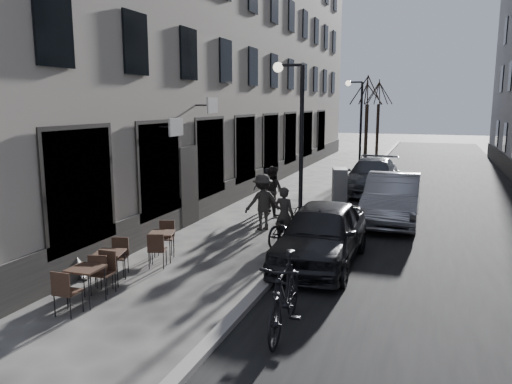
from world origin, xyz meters
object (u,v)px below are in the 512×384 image
Objects in this scene: bicycle at (284,226)px; pedestrian_far at (266,190)px; streetlamp_far at (358,119)px; tree_near at (368,90)px; bistro_set_a at (86,282)px; car_near at (321,234)px; utility_cabinet at (339,186)px; pedestrian_mid at (263,202)px; streetlamp_near at (296,132)px; car_mid at (392,198)px; tree_far at (379,93)px; sign_board at (83,258)px; pedestrian_near at (273,191)px; car_far at (372,176)px; bistro_set_c at (162,243)px; moped at (285,294)px; bistro_set_b at (110,264)px.

pedestrian_far is (-1.84, 3.94, 0.30)m from bicycle.
tree_near reaches higher than streetlamp_far.
bistro_set_a is 5.62m from car_near.
bistro_set_a is 0.79× the size of bicycle.
car_near is (0.90, -7.55, 0.05)m from utility_cabinet.
pedestrian_mid is (-1.59, -4.75, 0.16)m from utility_cabinet.
car_mid is at bearing 54.41° from streetlamp_near.
bicycle is (-0.22, -12.30, -2.65)m from streetlamp_far.
tree_far is (0.00, 6.00, 0.00)m from tree_near.
sign_board is 6.09m from pedestrian_mid.
streetlamp_near is at bearing 123.85° from car_near.
pedestrian_near is at bearing -100.43° from streetlamp_far.
pedestrian_mid is 0.34× the size of car_far.
car_near is (3.23, -5.41, -0.03)m from pedestrian_far.
bicycle reaches higher than bistro_set_c.
moped is (3.01, -8.80, -0.20)m from pedestrian_near.
bistro_set_c is 8.17m from car_mid.
streetlamp_far is at bearing 77.85° from utility_cabinet.
tree_near reaches higher than moped.
utility_cabinet is at bearing 132.94° from car_mid.
utility_cabinet is at bearing 26.03° from pedestrian_far.
moped is at bearing -99.17° from utility_cabinet.
streetlamp_far is 9.20m from car_mid.
streetlamp_far reaches higher than bistro_set_a.
pedestrian_far is 0.31× the size of car_far.
streetlamp_near reaches higher than car_mid.
tree_far is at bearing 96.79° from car_far.
car_near is at bearing -85.14° from streetlamp_far.
streetlamp_near and streetlamp_far have the same top height.
pedestrian_near is at bearing 120.37° from car_near.
pedestrian_mid is 4.50m from car_mid.
tree_far is at bearing 82.82° from bistro_set_a.
car_far is (2.49, 7.97, -0.14)m from pedestrian_mid.
car_far is 14.69m from moped.
pedestrian_mid reaches higher than car_far.
pedestrian_mid is (-1.39, -19.97, -3.78)m from tree_far.
car_mid reaches higher than moped.
bistro_set_a is at bearing -98.63° from streetlamp_far.
tree_far is 3.21× the size of pedestrian_near.
tree_far is 1.25× the size of car_near.
car_mid is 5.69m from car_far.
utility_cabinet is at bearing 52.27° from bistro_set_c.
streetlamp_near reaches higher than pedestrian_near.
car_near is at bearing -97.85° from utility_cabinet.
moped is at bearing -28.82° from bistro_set_b.
sign_board is at bearing 129.26° from bistro_set_a.
moped is at bearing 70.96° from pedestrian_mid.
pedestrian_mid reaches higher than pedestrian_far.
tree_far is 3.21× the size of pedestrian_mid.
sign_board is at bearing -130.45° from streetlamp_near.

